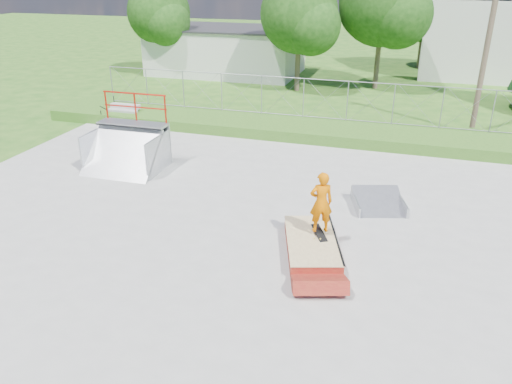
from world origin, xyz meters
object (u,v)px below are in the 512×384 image
at_px(quarter_pipe, 123,136).
at_px(skater, 321,205).
at_px(grind_box, 312,245).
at_px(flat_bank_ramp, 379,202).

relative_size(quarter_pipe, skater, 1.60).
distance_m(grind_box, skater, 1.11).
bearing_deg(quarter_pipe, skater, -24.41).
bearing_deg(grind_box, skater, 46.22).
xyz_separation_m(grind_box, quarter_pipe, (-7.68, 3.69, 1.12)).
height_order(grind_box, skater, skater).
relative_size(grind_box, quarter_pipe, 1.11).
bearing_deg(grind_box, quarter_pipe, 137.07).
relative_size(quarter_pipe, flat_bank_ramp, 1.68).
xyz_separation_m(quarter_pipe, skater, (7.82, -3.41, -0.06)).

